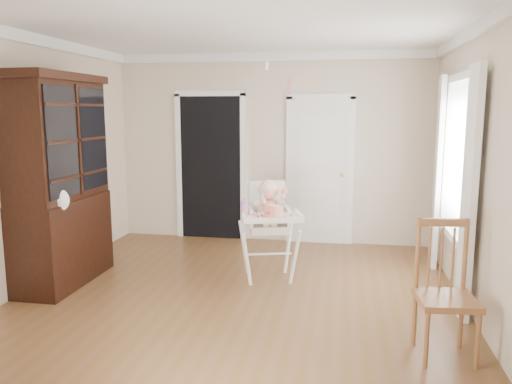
% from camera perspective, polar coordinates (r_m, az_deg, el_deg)
% --- Properties ---
extents(floor, '(5.00, 5.00, 0.00)m').
position_cam_1_polar(floor, '(5.10, -2.51, -12.52)').
color(floor, brown).
rests_on(floor, ground).
extents(ceiling, '(5.00, 5.00, 0.00)m').
position_cam_1_polar(ceiling, '(4.81, -2.75, 18.92)').
color(ceiling, white).
rests_on(ceiling, wall_back).
extents(wall_back, '(4.50, 0.00, 4.50)m').
position_cam_1_polar(wall_back, '(7.22, 1.76, 4.96)').
color(wall_back, beige).
rests_on(wall_back, floor).
extents(wall_left, '(0.00, 5.00, 5.00)m').
position_cam_1_polar(wall_left, '(5.70, -25.29, 2.91)').
color(wall_left, beige).
rests_on(wall_left, floor).
extents(wall_right, '(0.00, 5.00, 5.00)m').
position_cam_1_polar(wall_right, '(4.81, 24.56, 1.93)').
color(wall_right, beige).
rests_on(wall_right, floor).
extents(crown_molding, '(4.50, 5.00, 0.12)m').
position_cam_1_polar(crown_molding, '(4.80, -2.74, 18.21)').
color(crown_molding, white).
rests_on(crown_molding, ceiling).
extents(doorway, '(1.06, 0.05, 2.22)m').
position_cam_1_polar(doorway, '(7.41, -5.18, 3.17)').
color(doorway, black).
rests_on(doorway, wall_back).
extents(closet_door, '(0.96, 0.09, 2.13)m').
position_cam_1_polar(closet_door, '(7.16, 7.28, 2.24)').
color(closet_door, white).
rests_on(closet_door, wall_back).
extents(window_right, '(0.13, 1.84, 2.30)m').
position_cam_1_polar(window_right, '(5.57, 21.79, 2.36)').
color(window_right, white).
rests_on(window_right, wall_right).
extents(high_chair, '(0.82, 0.93, 1.13)m').
position_cam_1_polar(high_chair, '(5.58, 1.46, -3.11)').
color(high_chair, white).
rests_on(high_chair, floor).
extents(baby, '(0.37, 0.28, 0.52)m').
position_cam_1_polar(baby, '(5.58, 1.46, -1.30)').
color(baby, beige).
rests_on(baby, high_chair).
extents(cake, '(0.27, 0.27, 0.12)m').
position_cam_1_polar(cake, '(5.26, 2.04, -2.23)').
color(cake, silver).
rests_on(cake, high_chair).
extents(sippy_cup, '(0.08, 0.08, 0.20)m').
position_cam_1_polar(sippy_cup, '(5.36, -1.32, -1.76)').
color(sippy_cup, '#CC7D9C').
rests_on(sippy_cup, high_chair).
extents(china_cabinet, '(0.60, 1.35, 2.28)m').
position_cam_1_polar(china_cabinet, '(5.80, -21.52, 1.19)').
color(china_cabinet, black).
rests_on(china_cabinet, floor).
extents(dining_chair, '(0.47, 0.47, 1.06)m').
position_cam_1_polar(dining_chair, '(4.19, 20.82, -10.90)').
color(dining_chair, brown).
rests_on(dining_chair, floor).
extents(streamer, '(0.09, 0.49, 0.15)m').
position_cam_1_polar(streamer, '(5.32, 1.29, 14.12)').
color(streamer, pink).
rests_on(streamer, ceiling).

